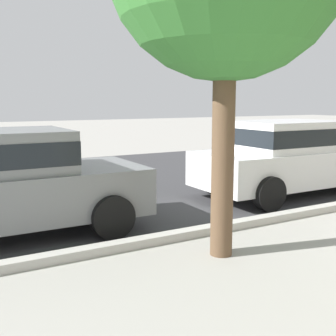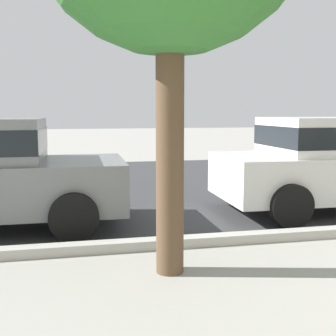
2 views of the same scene
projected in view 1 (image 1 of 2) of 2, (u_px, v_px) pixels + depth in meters
street_surface at (234, 169)px, 12.32m from camera, size 60.00×9.00×0.01m
parked_car_white at (288, 155)px, 8.85m from camera, size 4.12×1.95×1.56m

